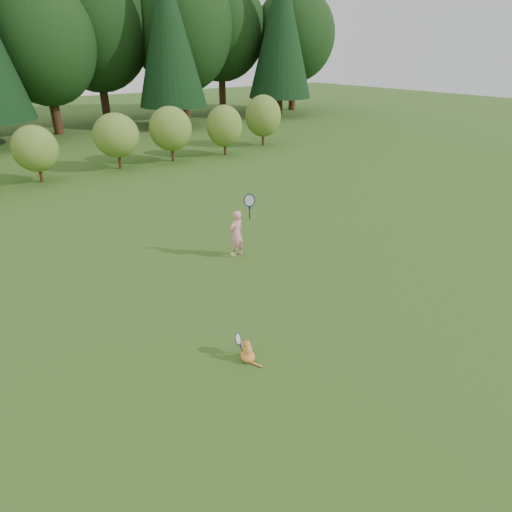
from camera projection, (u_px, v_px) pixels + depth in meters
ground at (270, 298)px, 9.83m from camera, size 100.00×100.00×0.00m
shrub_row at (84, 145)px, 18.56m from camera, size 28.00×3.00×2.80m
woodland_backdrop at (6, 1)px, 23.08m from camera, size 48.00×10.00×15.00m
child at (237, 233)px, 11.53m from camera, size 0.74×0.46×1.97m
cat at (247, 350)px, 7.77m from camera, size 0.32×0.62×0.58m
tennis_ball at (232, 254)px, 9.85m from camera, size 0.07×0.07×0.07m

